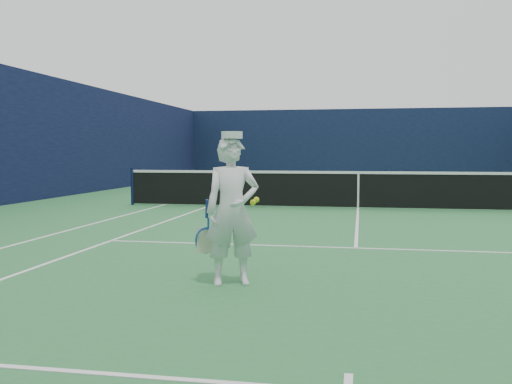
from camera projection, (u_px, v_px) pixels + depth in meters
ground at (358, 209)px, 15.24m from camera, size 80.00×80.00×0.00m
court_markings at (358, 209)px, 15.24m from camera, size 11.03×23.83×0.01m
windscreen_fence at (359, 134)px, 15.10m from camera, size 20.12×36.12×4.00m
tennis_net at (358, 188)px, 15.20m from camera, size 12.88×0.09×1.07m
tennis_player at (232, 210)px, 6.49m from camera, size 0.85×0.60×1.74m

